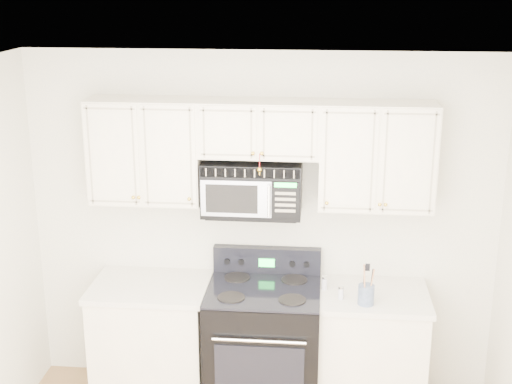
# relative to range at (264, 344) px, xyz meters

# --- Properties ---
(room) EXTENTS (3.51, 3.51, 2.61)m
(room) POSITION_rel_range_xyz_m (-0.05, -1.41, 0.82)
(room) COLOR olive
(room) RESTS_ON ground
(base_cabinet_left) EXTENTS (0.86, 0.65, 0.92)m
(base_cabinet_left) POSITION_rel_range_xyz_m (-0.85, 0.03, -0.06)
(base_cabinet_left) COLOR #EDE3C6
(base_cabinet_left) RESTS_ON ground
(base_cabinet_right) EXTENTS (0.86, 0.65, 0.92)m
(base_cabinet_right) POSITION_rel_range_xyz_m (0.75, 0.03, -0.06)
(base_cabinet_right) COLOR #EDE3C6
(base_cabinet_right) RESTS_ON ground
(range) EXTENTS (0.81, 0.74, 1.13)m
(range) POSITION_rel_range_xyz_m (0.00, 0.00, 0.00)
(range) COLOR black
(range) RESTS_ON ground
(upper_cabinets) EXTENTS (2.44, 0.37, 0.75)m
(upper_cabinets) POSITION_rel_range_xyz_m (-0.05, 0.18, 1.45)
(upper_cabinets) COLOR #EDE3C6
(upper_cabinets) RESTS_ON ground
(microwave) EXTENTS (0.71, 0.40, 0.39)m
(microwave) POSITION_rel_range_xyz_m (-0.10, 0.16, 1.16)
(microwave) COLOR black
(microwave) RESTS_ON ground
(utensil_crock) EXTENTS (0.11, 0.11, 0.30)m
(utensil_crock) POSITION_rel_range_xyz_m (0.72, -0.16, 0.51)
(utensil_crock) COLOR slate
(utensil_crock) RESTS_ON base_cabinet_right
(shaker_salt) EXTENTS (0.04, 0.04, 0.09)m
(shaker_salt) POSITION_rel_range_xyz_m (0.55, -0.09, 0.48)
(shaker_salt) COLOR #B6B5C6
(shaker_salt) RESTS_ON base_cabinet_right
(shaker_pepper) EXTENTS (0.04, 0.04, 0.10)m
(shaker_pepper) POSITION_rel_range_xyz_m (0.44, 0.06, 0.49)
(shaker_pepper) COLOR #B6B5C6
(shaker_pepper) RESTS_ON base_cabinet_right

